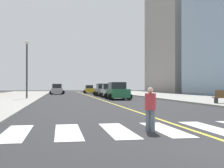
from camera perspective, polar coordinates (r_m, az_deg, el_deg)
crosswalk_paint at (r=11.98m, az=13.97°, el=-8.16°), size 13.50×4.00×0.01m
lane_divider_paint at (r=47.13m, az=-4.00°, el=-2.35°), size 0.16×80.00×0.01m
parking_garage_concrete at (r=82.74m, az=14.58°, el=8.09°), size 18.00×24.00×27.57m
car_red_nearest at (r=57.33m, az=0.12°, el=-1.16°), size 2.63×4.12×1.81m
car_gray_second at (r=49.03m, az=-1.77°, el=-1.18°), size 2.91×4.57×2.02m
car_green_third at (r=36.34m, az=1.04°, el=-1.41°), size 2.95×4.69×2.09m
car_silver_fourth at (r=59.99m, az=-10.29°, el=-1.01°), size 2.99×4.65×2.04m
car_yellow_fifth at (r=66.68m, az=-4.33°, el=-1.04°), size 2.56×4.08×1.82m
car_white_sixth at (r=43.32m, az=-0.68°, el=-1.38°), size 2.69×4.21×1.85m
park_bench at (r=27.79m, az=20.31°, el=-2.29°), size 1.83×0.68×1.12m
pedestrian_crossing at (r=10.84m, az=7.25°, el=-4.39°), size 0.39×0.39×1.58m
street_lamp at (r=37.74m, az=-15.79°, el=3.65°), size 0.44×0.44×6.93m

